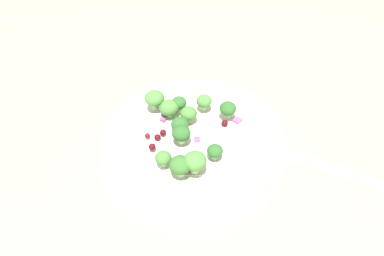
{
  "coord_description": "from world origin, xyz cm",
  "views": [
    {
      "loc": [
        35.34,
        -13.21,
        41.85
      ],
      "look_at": [
        -2.67,
        -0.32,
        2.7
      ],
      "focal_mm": 37.4,
      "sensor_mm": 36.0,
      "label": 1
    }
  ],
  "objects_px": {
    "plate": "(192,137)",
    "broccoli_floret_2": "(204,101)",
    "broccoli_floret_0": "(180,165)",
    "broccoli_floret_1": "(179,103)",
    "fork": "(318,162)"
  },
  "relations": [
    {
      "from": "plate",
      "to": "broccoli_floret_2",
      "type": "xyz_separation_m",
      "value": [
        -0.04,
        0.03,
        0.03
      ]
    },
    {
      "from": "plate",
      "to": "broccoli_floret_0",
      "type": "xyz_separation_m",
      "value": [
        0.07,
        -0.04,
        0.03
      ]
    },
    {
      "from": "plate",
      "to": "broccoli_floret_2",
      "type": "distance_m",
      "value": 0.06
    },
    {
      "from": "broccoli_floret_0",
      "to": "broccoli_floret_1",
      "type": "relative_size",
      "value": 1.25
    },
    {
      "from": "broccoli_floret_0",
      "to": "broccoli_floret_2",
      "type": "bearing_deg",
      "value": 146.62
    },
    {
      "from": "plate",
      "to": "broccoli_floret_2",
      "type": "bearing_deg",
      "value": 141.48
    },
    {
      "from": "plate",
      "to": "fork",
      "type": "relative_size",
      "value": 1.79
    },
    {
      "from": "plate",
      "to": "broccoli_floret_2",
      "type": "height_order",
      "value": "broccoli_floret_2"
    },
    {
      "from": "broccoli_floret_0",
      "to": "broccoli_floret_2",
      "type": "distance_m",
      "value": 0.13
    },
    {
      "from": "broccoli_floret_2",
      "to": "fork",
      "type": "bearing_deg",
      "value": 40.62
    },
    {
      "from": "broccoli_floret_0",
      "to": "broccoli_floret_2",
      "type": "height_order",
      "value": "broccoli_floret_0"
    },
    {
      "from": "fork",
      "to": "plate",
      "type": "bearing_deg",
      "value": -122.34
    },
    {
      "from": "broccoli_floret_1",
      "to": "fork",
      "type": "xyz_separation_m",
      "value": [
        0.14,
        0.15,
        -0.03
      ]
    },
    {
      "from": "plate",
      "to": "broccoli_floret_2",
      "type": "relative_size",
      "value": 11.19
    },
    {
      "from": "broccoli_floret_1",
      "to": "broccoli_floret_0",
      "type": "bearing_deg",
      "value": -16.49
    }
  ]
}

